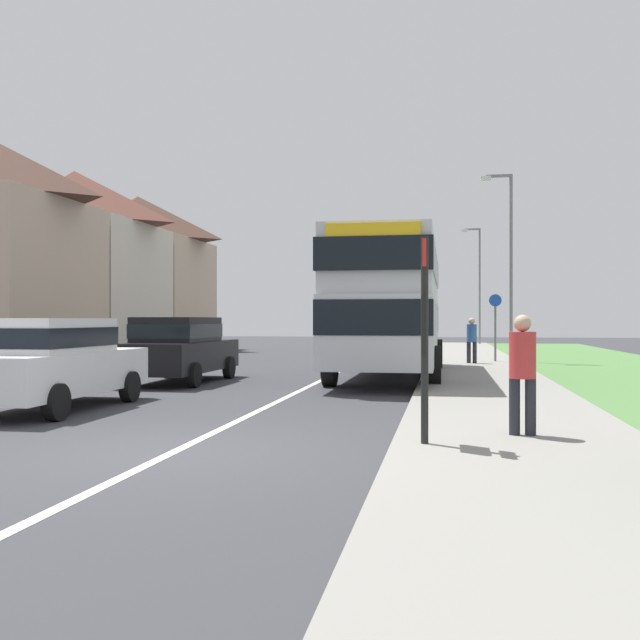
{
  "coord_description": "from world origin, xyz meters",
  "views": [
    {
      "loc": [
        3.26,
        -8.39,
        1.61
      ],
      "look_at": [
        0.69,
        6.4,
        1.6
      ],
      "focal_mm": 41.03,
      "sensor_mm": 36.0,
      "label": 1
    }
  ],
  "objects_px": {
    "cycle_route_sign": "(495,325)",
    "street_lamp_far": "(478,278)",
    "parked_car_black": "(179,347)",
    "parked_car_white": "(50,360)",
    "street_lamp_mid": "(508,254)",
    "pedestrian_walking_away": "(472,338)",
    "bus_stop_sign": "(425,325)",
    "double_decker_bus": "(390,300)",
    "pedestrian_at_stop": "(523,369)"
  },
  "relations": [
    {
      "from": "pedestrian_walking_away",
      "to": "bus_stop_sign",
      "type": "xyz_separation_m",
      "value": [
        -1.11,
        -16.65,
        0.56
      ]
    },
    {
      "from": "parked_car_white",
      "to": "street_lamp_far",
      "type": "height_order",
      "value": "street_lamp_far"
    },
    {
      "from": "double_decker_bus",
      "to": "street_lamp_mid",
      "type": "distance_m",
      "value": 8.43
    },
    {
      "from": "parked_car_black",
      "to": "street_lamp_far",
      "type": "xyz_separation_m",
      "value": [
        8.64,
        28.31,
        3.26
      ]
    },
    {
      "from": "parked_car_white",
      "to": "pedestrian_at_stop",
      "type": "height_order",
      "value": "pedestrian_at_stop"
    },
    {
      "from": "bus_stop_sign",
      "to": "pedestrian_at_stop",
      "type": "bearing_deg",
      "value": 34.78
    },
    {
      "from": "parked_car_black",
      "to": "pedestrian_at_stop",
      "type": "height_order",
      "value": "pedestrian_at_stop"
    },
    {
      "from": "double_decker_bus",
      "to": "parked_car_white",
      "type": "height_order",
      "value": "double_decker_bus"
    },
    {
      "from": "parked_car_white",
      "to": "parked_car_black",
      "type": "distance_m",
      "value": 5.81
    },
    {
      "from": "street_lamp_mid",
      "to": "parked_car_black",
      "type": "bearing_deg",
      "value": -132.91
    },
    {
      "from": "double_decker_bus",
      "to": "street_lamp_mid",
      "type": "height_order",
      "value": "street_lamp_mid"
    },
    {
      "from": "bus_stop_sign",
      "to": "street_lamp_mid",
      "type": "distance_m",
      "value": 18.83
    },
    {
      "from": "bus_stop_sign",
      "to": "street_lamp_mid",
      "type": "xyz_separation_m",
      "value": [
        2.46,
        18.51,
        2.45
      ]
    },
    {
      "from": "double_decker_bus",
      "to": "pedestrian_walking_away",
      "type": "distance_m",
      "value": 6.08
    },
    {
      "from": "parked_car_black",
      "to": "pedestrian_walking_away",
      "type": "xyz_separation_m",
      "value": [
        7.58,
        7.75,
        0.06
      ]
    },
    {
      "from": "pedestrian_at_stop",
      "to": "double_decker_bus",
      "type": "bearing_deg",
      "value": 103.55
    },
    {
      "from": "pedestrian_at_stop",
      "to": "cycle_route_sign",
      "type": "height_order",
      "value": "cycle_route_sign"
    },
    {
      "from": "pedestrian_walking_away",
      "to": "street_lamp_far",
      "type": "bearing_deg",
      "value": 87.05
    },
    {
      "from": "parked_car_black",
      "to": "bus_stop_sign",
      "type": "bearing_deg",
      "value": -53.99
    },
    {
      "from": "parked_car_white",
      "to": "street_lamp_mid",
      "type": "bearing_deg",
      "value": 59.33
    },
    {
      "from": "parked_car_white",
      "to": "bus_stop_sign",
      "type": "xyz_separation_m",
      "value": [
        6.68,
        -3.09,
        0.64
      ]
    },
    {
      "from": "parked_car_white",
      "to": "street_lamp_far",
      "type": "distance_m",
      "value": 35.4
    },
    {
      "from": "parked_car_white",
      "to": "street_lamp_far",
      "type": "bearing_deg",
      "value": 75.46
    },
    {
      "from": "cycle_route_sign",
      "to": "street_lamp_far",
      "type": "xyz_separation_m",
      "value": [
        0.19,
        19.23,
        2.75
      ]
    },
    {
      "from": "parked_car_white",
      "to": "street_lamp_far",
      "type": "xyz_separation_m",
      "value": [
        8.85,
        34.12,
        3.28
      ]
    },
    {
      "from": "parked_car_black",
      "to": "parked_car_white",
      "type": "bearing_deg",
      "value": -92.08
    },
    {
      "from": "pedestrian_walking_away",
      "to": "cycle_route_sign",
      "type": "xyz_separation_m",
      "value": [
        0.87,
        1.34,
        0.45
      ]
    },
    {
      "from": "pedestrian_at_stop",
      "to": "street_lamp_far",
      "type": "relative_size",
      "value": 0.23
    },
    {
      "from": "parked_car_white",
      "to": "parked_car_black",
      "type": "relative_size",
      "value": 0.97
    },
    {
      "from": "parked_car_white",
      "to": "street_lamp_mid",
      "type": "xyz_separation_m",
      "value": [
        9.14,
        15.41,
        3.1
      ]
    },
    {
      "from": "street_lamp_far",
      "to": "parked_car_white",
      "type": "bearing_deg",
      "value": -104.54
    },
    {
      "from": "street_lamp_mid",
      "to": "parked_car_white",
      "type": "bearing_deg",
      "value": -120.67
    },
    {
      "from": "parked_car_black",
      "to": "cycle_route_sign",
      "type": "bearing_deg",
      "value": 47.08
    },
    {
      "from": "parked_car_black",
      "to": "street_lamp_mid",
      "type": "height_order",
      "value": "street_lamp_mid"
    },
    {
      "from": "parked_car_white",
      "to": "bus_stop_sign",
      "type": "bearing_deg",
      "value": -24.84
    },
    {
      "from": "double_decker_bus",
      "to": "street_lamp_mid",
      "type": "xyz_separation_m",
      "value": [
        3.73,
        7.33,
        1.85
      ]
    },
    {
      "from": "parked_car_black",
      "to": "street_lamp_mid",
      "type": "distance_m",
      "value": 13.47
    },
    {
      "from": "cycle_route_sign",
      "to": "street_lamp_far",
      "type": "distance_m",
      "value": 19.42
    },
    {
      "from": "pedestrian_walking_away",
      "to": "bus_stop_sign",
      "type": "distance_m",
      "value": 16.69
    },
    {
      "from": "bus_stop_sign",
      "to": "cycle_route_sign",
      "type": "xyz_separation_m",
      "value": [
        1.98,
        17.99,
        -0.11
      ]
    },
    {
      "from": "street_lamp_mid",
      "to": "cycle_route_sign",
      "type": "bearing_deg",
      "value": -132.83
    },
    {
      "from": "parked_car_white",
      "to": "pedestrian_at_stop",
      "type": "bearing_deg",
      "value": -15.84
    },
    {
      "from": "pedestrian_walking_away",
      "to": "street_lamp_far",
      "type": "distance_m",
      "value": 20.84
    },
    {
      "from": "bus_stop_sign",
      "to": "street_lamp_far",
      "type": "height_order",
      "value": "street_lamp_far"
    },
    {
      "from": "pedestrian_at_stop",
      "to": "street_lamp_far",
      "type": "distance_m",
      "value": 36.52
    },
    {
      "from": "parked_car_black",
      "to": "cycle_route_sign",
      "type": "xyz_separation_m",
      "value": [
        8.45,
        9.09,
        0.51
      ]
    },
    {
      "from": "cycle_route_sign",
      "to": "pedestrian_walking_away",
      "type": "bearing_deg",
      "value": -123.04
    },
    {
      "from": "street_lamp_far",
      "to": "parked_car_black",
      "type": "bearing_deg",
      "value": -106.96
    },
    {
      "from": "parked_car_black",
      "to": "bus_stop_sign",
      "type": "distance_m",
      "value": 11.02
    },
    {
      "from": "pedestrian_walking_away",
      "to": "street_lamp_far",
      "type": "relative_size",
      "value": 0.23
    }
  ]
}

